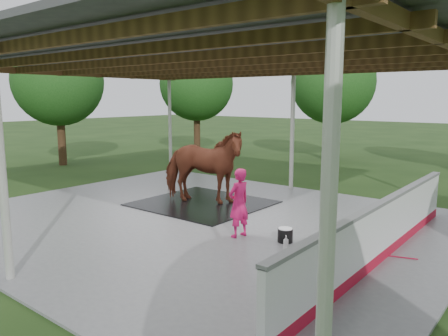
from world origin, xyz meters
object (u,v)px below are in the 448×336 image
Objects in this scene: horse at (202,166)px; handler at (239,203)px; dasher_board at (381,233)px; wash_bucket at (285,235)px.

handler is (2.61, -1.77, -0.32)m from horse.
dasher_board is 1.98m from wash_bucket.
handler is at bearing -145.38° from horse.
wash_bucket is (-1.93, -0.17, -0.39)m from dasher_board.
horse is 7.76× the size of wash_bucket.
dasher_board reaches higher than wash_bucket.
wash_bucket is (0.98, 0.32, -0.60)m from handler.
dasher_board is 5.27× the size of handler.
dasher_board is at bearing 109.03° from handler.
horse is 3.17m from handler.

